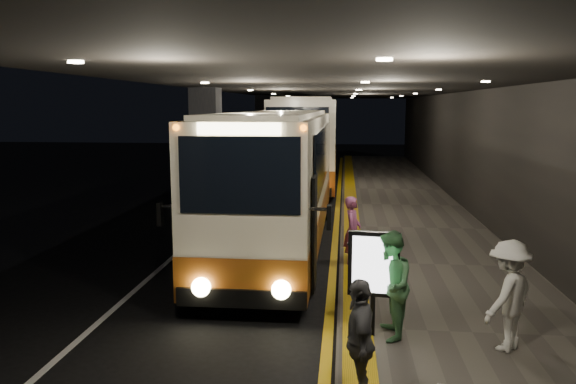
{
  "coord_description": "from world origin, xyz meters",
  "views": [
    {
      "loc": [
        2.59,
        -12.3,
        3.89
      ],
      "look_at": [
        1.16,
        1.78,
        1.7
      ],
      "focal_mm": 35.0,
      "sensor_mm": 36.0,
      "label": 1
    }
  ],
  "objects_px": {
    "coach_main": "(279,185)",
    "passenger_waiting_green": "(390,285)",
    "passenger_boarding": "(353,230)",
    "coach_second": "(308,145)",
    "info_sign": "(374,266)",
    "passenger_waiting_grey": "(359,341)",
    "stanchion_post": "(351,270)",
    "passenger_waiting_white": "(508,295)"
  },
  "relations": [
    {
      "from": "passenger_waiting_grey",
      "to": "stanchion_post",
      "type": "distance_m",
      "value": 4.1
    },
    {
      "from": "passenger_waiting_white",
      "to": "info_sign",
      "type": "distance_m",
      "value": 2.08
    },
    {
      "from": "coach_main",
      "to": "passenger_boarding",
      "type": "xyz_separation_m",
      "value": [
        1.99,
        -1.98,
        -0.77
      ]
    },
    {
      "from": "passenger_waiting_green",
      "to": "info_sign",
      "type": "distance_m",
      "value": 0.39
    },
    {
      "from": "coach_main",
      "to": "coach_second",
      "type": "relative_size",
      "value": 0.89
    },
    {
      "from": "passenger_waiting_white",
      "to": "info_sign",
      "type": "bearing_deg",
      "value": -55.64
    },
    {
      "from": "info_sign",
      "to": "coach_main",
      "type": "bearing_deg",
      "value": 117.52
    },
    {
      "from": "passenger_boarding",
      "to": "coach_second",
      "type": "bearing_deg",
      "value": 19.11
    },
    {
      "from": "passenger_waiting_white",
      "to": "passenger_waiting_grey",
      "type": "xyz_separation_m",
      "value": [
        -2.31,
        -1.83,
        -0.05
      ]
    },
    {
      "from": "coach_main",
      "to": "coach_second",
      "type": "xyz_separation_m",
      "value": [
        -0.02,
        12.62,
        0.24
      ]
    },
    {
      "from": "coach_main",
      "to": "coach_second",
      "type": "height_order",
      "value": "coach_second"
    },
    {
      "from": "coach_main",
      "to": "info_sign",
      "type": "distance_m",
      "value": 6.62
    },
    {
      "from": "passenger_waiting_green",
      "to": "info_sign",
      "type": "xyz_separation_m",
      "value": [
        -0.25,
        0.07,
        0.29
      ]
    },
    {
      "from": "passenger_waiting_white",
      "to": "passenger_waiting_grey",
      "type": "bearing_deg",
      "value": -8.74
    },
    {
      "from": "passenger_waiting_white",
      "to": "info_sign",
      "type": "relative_size",
      "value": 0.99
    },
    {
      "from": "stanchion_post",
      "to": "passenger_waiting_white",
      "type": "bearing_deg",
      "value": -43.71
    },
    {
      "from": "passenger_waiting_green",
      "to": "passenger_boarding",
      "type": "bearing_deg",
      "value": -175.67
    },
    {
      "from": "passenger_waiting_white",
      "to": "stanchion_post",
      "type": "relative_size",
      "value": 1.65
    },
    {
      "from": "passenger_waiting_green",
      "to": "info_sign",
      "type": "bearing_deg",
      "value": -107.64
    },
    {
      "from": "coach_second",
      "to": "passenger_waiting_white",
      "type": "xyz_separation_m",
      "value": [
        4.33,
        -19.14,
        -0.96
      ]
    },
    {
      "from": "passenger_waiting_white",
      "to": "passenger_waiting_green",
      "type": "bearing_deg",
      "value": -54.71
    },
    {
      "from": "passenger_boarding",
      "to": "passenger_waiting_white",
      "type": "distance_m",
      "value": 5.09
    },
    {
      "from": "coach_main",
      "to": "info_sign",
      "type": "height_order",
      "value": "coach_main"
    },
    {
      "from": "stanchion_post",
      "to": "passenger_boarding",
      "type": "bearing_deg",
      "value": 88.74
    },
    {
      "from": "coach_second",
      "to": "passenger_boarding",
      "type": "xyz_separation_m",
      "value": [
        2.01,
        -14.6,
        -1.01
      ]
    },
    {
      "from": "coach_second",
      "to": "passenger_waiting_grey",
      "type": "bearing_deg",
      "value": -85.31
    },
    {
      "from": "passenger_waiting_green",
      "to": "coach_second",
      "type": "bearing_deg",
      "value": -175.11
    },
    {
      "from": "passenger_waiting_grey",
      "to": "coach_main",
      "type": "bearing_deg",
      "value": -169.18
    },
    {
      "from": "passenger_waiting_green",
      "to": "passenger_waiting_grey",
      "type": "height_order",
      "value": "passenger_waiting_green"
    },
    {
      "from": "passenger_waiting_grey",
      "to": "info_sign",
      "type": "bearing_deg",
      "value": 170.04
    },
    {
      "from": "passenger_boarding",
      "to": "passenger_waiting_white",
      "type": "relative_size",
      "value": 0.94
    },
    {
      "from": "coach_main",
      "to": "info_sign",
      "type": "relative_size",
      "value": 6.68
    },
    {
      "from": "coach_main",
      "to": "stanchion_post",
      "type": "height_order",
      "value": "coach_main"
    },
    {
      "from": "passenger_boarding",
      "to": "info_sign",
      "type": "relative_size",
      "value": 0.93
    },
    {
      "from": "coach_second",
      "to": "passenger_waiting_green",
      "type": "bearing_deg",
      "value": -83.13
    },
    {
      "from": "passenger_waiting_green",
      "to": "stanchion_post",
      "type": "xyz_separation_m",
      "value": [
        -0.59,
        2.02,
        -0.36
      ]
    },
    {
      "from": "passenger_waiting_white",
      "to": "coach_second",
      "type": "bearing_deg",
      "value": -124.37
    },
    {
      "from": "coach_second",
      "to": "passenger_waiting_grey",
      "type": "relative_size",
      "value": 8.04
    },
    {
      "from": "coach_second",
      "to": "stanchion_post",
      "type": "relative_size",
      "value": 12.5
    },
    {
      "from": "coach_main",
      "to": "stanchion_post",
      "type": "xyz_separation_m",
      "value": [
        1.94,
        -4.25,
        -1.06
      ]
    },
    {
      "from": "passenger_waiting_green",
      "to": "passenger_waiting_grey",
      "type": "distance_m",
      "value": 2.13
    },
    {
      "from": "coach_main",
      "to": "passenger_waiting_green",
      "type": "distance_m",
      "value": 6.8
    }
  ]
}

